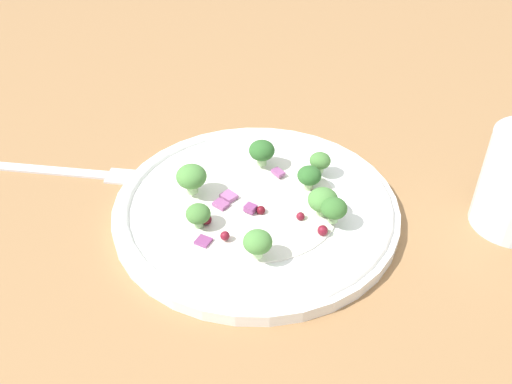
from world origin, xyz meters
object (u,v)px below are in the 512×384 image
(plate, at_px, (256,207))
(broccoli_floret_2, at_px, (334,209))
(broccoli_floret_0, at_px, (262,151))
(broccoli_floret_1, at_px, (320,161))
(fork, at_px, (66,171))

(plate, xyz_separation_m, broccoli_floret_2, (0.04, -0.07, 0.02))
(broccoli_floret_0, bearing_deg, broccoli_floret_1, -49.69)
(plate, distance_m, fork, 0.21)
(fork, bearing_deg, broccoli_floret_1, -42.67)
(broccoli_floret_0, xyz_separation_m, broccoli_floret_1, (0.04, -0.05, -0.00))
(broccoli_floret_0, bearing_deg, fork, 139.35)
(broccoli_floret_1, xyz_separation_m, broccoli_floret_2, (-0.04, -0.06, 0.00))
(plate, xyz_separation_m, broccoli_floret_1, (0.08, -0.00, 0.02))
(broccoli_floret_0, relative_size, broccoli_floret_1, 1.23)
(broccoli_floret_1, xyz_separation_m, fork, (-0.19, 0.18, -0.03))
(plate, xyz_separation_m, broccoli_floret_0, (0.04, 0.04, 0.03))
(broccoli_floret_1, relative_size, broccoli_floret_2, 0.89)
(fork, bearing_deg, broccoli_floret_0, -40.65)
(broccoli_floret_1, distance_m, fork, 0.27)
(broccoli_floret_0, distance_m, broccoli_floret_1, 0.06)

